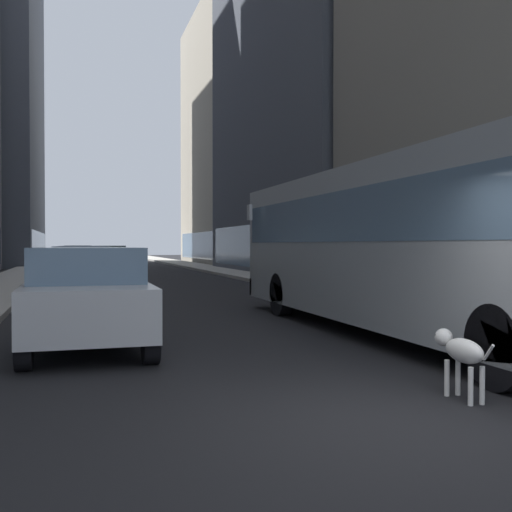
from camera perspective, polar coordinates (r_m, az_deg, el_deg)
name	(u,v)px	position (r m, az deg, el deg)	size (l,w,h in m)	color
ground_plane	(124,271)	(40.11, -12.26, -1.35)	(120.00, 120.00, 0.00)	black
sidewalk_left	(29,271)	(40.09, -20.41, -1.29)	(2.40, 110.00, 0.15)	#9E9991
sidewalk_right	(210,269)	(40.92, -4.27, -1.18)	(2.40, 110.00, 0.15)	#ADA89E
building_right_mid	(341,64)	(37.48, 7.94, 17.34)	(10.83, 20.26, 24.37)	#4C515B
building_right_far	(243,135)	(57.33, -1.24, 11.24)	(8.06, 20.95, 23.63)	#B2A893
transit_bus	(402,239)	(11.54, 13.50, 1.59)	(2.78, 11.53, 3.05)	#999EA3
car_yellow_taxi	(110,260)	(33.90, -13.52, -0.40)	(1.71, 4.36, 1.62)	yellow
car_black_suv	(78,257)	(44.43, -16.29, -0.07)	(1.94, 4.15, 1.62)	black
car_silver_sedan	(86,296)	(10.39, -15.55, -3.62)	(1.87, 4.55, 1.62)	#B7BABF
car_grey_wagon	(82,274)	(18.46, -15.97, -1.61)	(1.71, 4.21, 1.62)	slate
car_white_van	(80,264)	(27.31, -16.15, -0.76)	(1.83, 3.92, 1.62)	silver
dalmatian_dog	(460,351)	(7.02, 18.55, -8.44)	(0.22, 0.96, 0.72)	white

